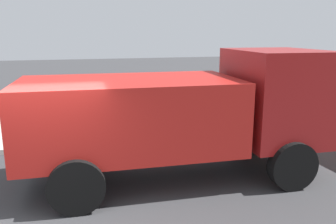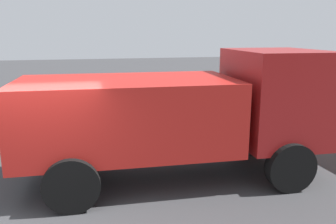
# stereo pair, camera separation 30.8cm
# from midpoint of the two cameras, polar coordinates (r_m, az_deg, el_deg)

# --- Properties ---
(ground_plane) EXTENTS (80.00, 80.00, 0.00)m
(ground_plane) POSITION_cam_midpoint_polar(r_m,az_deg,el_deg) (7.11, -20.89, -16.49)
(ground_plane) COLOR #38383A
(sidewalk_curb) EXTENTS (36.00, 5.00, 0.15)m
(sidewalk_curb) POSITION_cam_midpoint_polar(r_m,az_deg,el_deg) (13.13, -18.24, -2.26)
(sidewalk_curb) COLOR #BCB7AD
(sidewalk_curb) RESTS_ON ground
(fire_hydrant) EXTENTS (0.24, 0.54, 0.84)m
(fire_hydrant) POSITION_cam_midpoint_polar(r_m,az_deg,el_deg) (12.22, -17.22, -0.78)
(fire_hydrant) COLOR #2D8438
(fire_hydrant) RESTS_ON sidewalk_curb
(loose_tire) EXTENTS (1.24, 0.49, 1.22)m
(loose_tire) POSITION_cam_midpoint_polar(r_m,az_deg,el_deg) (11.90, -16.52, -0.30)
(loose_tire) COLOR black
(loose_tire) RESTS_ON sidewalk_curb
(dump_truck_red) EXTENTS (7.08, 2.98, 3.00)m
(dump_truck_red) POSITION_cam_midpoint_polar(r_m,az_deg,el_deg) (8.00, 1.78, 0.13)
(dump_truck_red) COLOR red
(dump_truck_red) RESTS_ON ground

